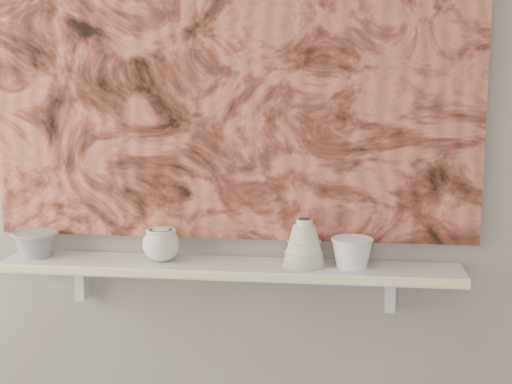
% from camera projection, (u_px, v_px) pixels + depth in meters
% --- Properties ---
extents(wall_back, '(3.60, 0.00, 3.60)m').
position_uv_depth(wall_back, '(233.00, 123.00, 2.19)').
color(wall_back, gray).
rests_on(wall_back, floor).
extents(shelf, '(1.40, 0.18, 0.03)m').
position_uv_depth(shelf, '(229.00, 268.00, 2.16)').
color(shelf, silver).
rests_on(shelf, wall_back).
extents(shelf_stripe, '(1.40, 0.01, 0.02)m').
position_uv_depth(shelf_stripe, '(223.00, 276.00, 2.07)').
color(shelf_stripe, '#F7E6A5').
rests_on(shelf_stripe, shelf).
extents(bracket_left, '(0.03, 0.06, 0.12)m').
position_uv_depth(bracket_left, '(82.00, 280.00, 2.30)').
color(bracket_left, silver).
rests_on(bracket_left, wall_back).
extents(bracket_right, '(0.03, 0.06, 0.12)m').
position_uv_depth(bracket_right, '(390.00, 291.00, 2.18)').
color(bracket_right, silver).
rests_on(bracket_right, wall_back).
extents(painting, '(1.50, 0.02, 1.10)m').
position_uv_depth(painting, '(232.00, 60.00, 2.14)').
color(painting, brown).
rests_on(painting, wall_back).
extents(house_motif, '(0.09, 0.00, 0.08)m').
position_uv_depth(house_motif, '(380.00, 164.00, 2.13)').
color(house_motif, black).
rests_on(house_motif, painting).
extents(bowl_grey, '(0.17, 0.17, 0.08)m').
position_uv_depth(bowl_grey, '(36.00, 244.00, 2.23)').
color(bowl_grey, gray).
rests_on(bowl_grey, shelf).
extents(cup_cream, '(0.14, 0.14, 0.11)m').
position_uv_depth(cup_cream, '(161.00, 244.00, 2.18)').
color(cup_cream, silver).
rests_on(cup_cream, shelf).
extents(bell_vessel, '(0.13, 0.13, 0.14)m').
position_uv_depth(bell_vessel, '(304.00, 242.00, 2.12)').
color(bell_vessel, beige).
rests_on(bell_vessel, shelf).
extents(bowl_white, '(0.13, 0.13, 0.09)m').
position_uv_depth(bowl_white, '(352.00, 252.00, 2.11)').
color(bowl_white, silver).
rests_on(bowl_white, shelf).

